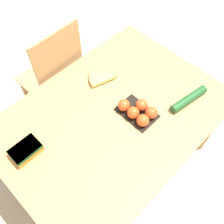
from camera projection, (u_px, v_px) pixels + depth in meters
ground_plane at (112, 161)px, 2.19m from camera, size 12.00×12.00×0.00m
dining_table at (112, 122)px, 1.66m from camera, size 1.38×0.99×0.72m
chair at (55, 77)px, 2.03m from camera, size 0.43×0.41×1.00m
banana_bunch at (102, 76)px, 1.73m from camera, size 0.18×0.18×0.03m
tomato_pack at (138, 111)px, 1.55m from camera, size 0.16×0.24×0.08m
carrot_bag at (26, 150)px, 1.42m from camera, size 0.16×0.11×0.05m
cucumber_near at (189, 99)px, 1.62m from camera, size 0.28×0.09×0.05m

